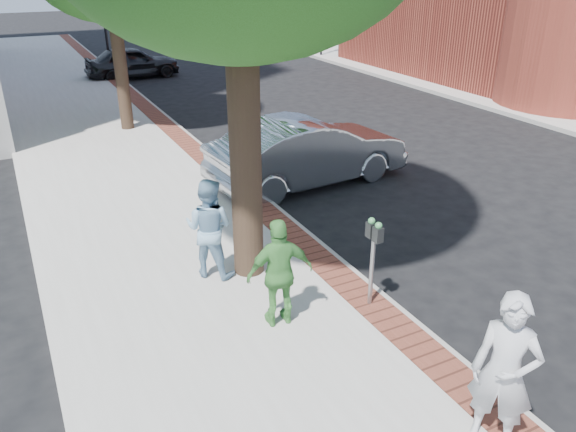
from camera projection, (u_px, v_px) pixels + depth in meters
ground at (334, 324)px, 8.71m from camera, size 120.00×120.00×0.00m
sidewalk at (124, 174)px, 14.53m from camera, size 5.00×60.00×0.15m
brick_strip at (204, 158)px, 15.40m from camera, size 0.60×60.00×0.01m
curb at (217, 159)px, 15.58m from camera, size 0.10×60.00×0.15m
sidewalk_far at (553, 106)px, 21.12m from camera, size 5.00×60.00×0.15m
signal_near at (105, 26)px, 25.92m from camera, size 0.70×0.15×3.80m
signal_far at (322, 15)px, 30.69m from camera, size 0.70×0.15×3.80m
parking_meter at (374, 245)px, 8.54m from camera, size 0.12×0.32×1.47m
person_gray at (504, 373)px, 6.03m from camera, size 0.77×0.85×1.94m
person_officer at (209, 228)px, 9.47m from camera, size 1.08×1.07×1.76m
person_green at (280, 273)px, 8.17m from camera, size 1.05×0.55×1.71m
sedan_silver at (308, 151)px, 13.81m from camera, size 5.17×2.18×1.66m
bg_car at (132, 62)px, 26.06m from camera, size 4.30×1.89×1.44m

